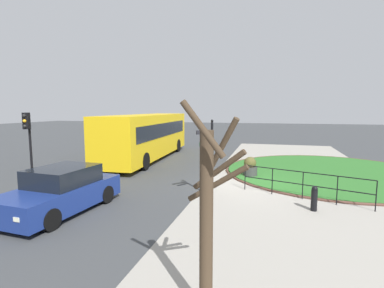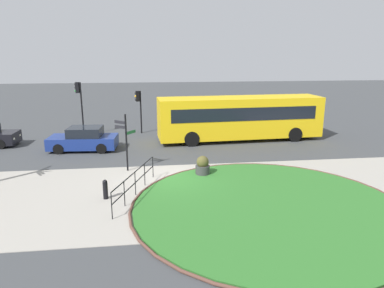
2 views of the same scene
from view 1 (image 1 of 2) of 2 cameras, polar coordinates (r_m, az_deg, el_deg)
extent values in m
plane|color=#3D3F42|center=(13.44, 11.89, -7.98)|extent=(120.00, 120.00, 0.00)
cube|color=#9E998E|center=(13.48, 20.30, -8.17)|extent=(32.00, 8.09, 0.02)
cylinder|color=#2D6B28|center=(17.34, 25.25, -4.98)|extent=(10.76, 10.76, 0.10)
torus|color=brown|center=(17.34, 25.25, -4.96)|extent=(11.07, 11.07, 0.11)
cylinder|color=black|center=(11.29, 3.88, -3.12)|extent=(0.09, 0.09, 2.91)
sphere|color=black|center=(11.13, 3.94, 4.54)|extent=(0.10, 0.10, 0.10)
cube|color=black|center=(10.90, 2.33, 2.33)|extent=(0.57, 0.47, 0.15)
cube|color=black|center=(10.91, 2.74, 1.11)|extent=(0.54, 0.32, 0.15)
cube|color=#195128|center=(11.50, 2.60, -0.21)|extent=(0.45, 0.58, 0.15)
cylinder|color=black|center=(10.73, 22.69, -10.15)|extent=(0.21, 0.21, 0.73)
sphere|color=black|center=(10.62, 22.79, -8.08)|extent=(0.20, 0.20, 0.20)
cube|color=black|center=(11.72, 20.88, -5.14)|extent=(1.60, 4.42, 0.03)
cube|color=black|center=(11.83, 20.78, -7.40)|extent=(1.60, 4.42, 0.03)
cylinder|color=black|center=(12.58, 10.30, -6.47)|extent=(0.04, 0.04, 1.06)
cylinder|color=black|center=(12.16, 15.37, -7.07)|extent=(0.04, 0.04, 1.06)
cylinder|color=black|center=(11.84, 20.77, -7.65)|extent=(0.04, 0.04, 1.06)
cylinder|color=black|center=(11.63, 26.43, -8.18)|extent=(0.04, 0.04, 1.06)
cylinder|color=black|center=(11.54, 32.25, -8.65)|extent=(0.04, 0.04, 1.06)
cube|color=yellow|center=(20.19, -8.64, 1.77)|extent=(11.50, 3.13, 2.75)
cube|color=black|center=(20.63, -11.91, 2.88)|extent=(10.00, 0.60, 0.88)
cube|color=black|center=(19.76, -5.26, 2.83)|extent=(10.00, 0.60, 0.88)
cube|color=black|center=(25.59, -4.19, 3.19)|extent=(0.14, 2.03, 1.10)
cube|color=black|center=(25.55, -4.21, 5.46)|extent=(0.10, 1.36, 0.28)
cylinder|color=black|center=(24.10, -8.11, -0.16)|extent=(1.02, 0.36, 1.00)
cylinder|color=black|center=(23.43, -2.88, -0.30)|extent=(1.02, 0.36, 1.00)
cylinder|color=black|center=(17.50, -16.23, -2.99)|extent=(1.02, 0.36, 1.00)
cylinder|color=black|center=(16.57, -9.26, -3.35)|extent=(1.02, 0.36, 1.00)
cube|color=navy|center=(10.73, -24.28, -9.25)|extent=(4.29, 2.18, 0.73)
cube|color=black|center=(10.69, -23.84, -5.67)|extent=(2.14, 1.80, 0.58)
cube|color=#EAEACC|center=(8.97, -31.05, -12.52)|extent=(0.03, 0.20, 0.12)
cylinder|color=black|center=(9.35, -25.88, -13.11)|extent=(0.65, 0.27, 0.64)
cylinder|color=black|center=(10.59, -32.58, -11.18)|extent=(0.65, 0.27, 0.64)
cylinder|color=black|center=(11.21, -16.38, -9.40)|extent=(0.65, 0.27, 0.64)
cylinder|color=black|center=(12.26, -22.98, -8.27)|extent=(0.65, 0.27, 0.64)
cylinder|color=black|center=(16.15, -28.95, -0.37)|extent=(0.11, 0.11, 3.24)
cube|color=black|center=(15.88, -29.57, 3.94)|extent=(0.32, 0.32, 0.78)
sphere|color=black|center=(15.74, -29.89, 4.80)|extent=(0.16, 0.16, 0.16)
sphere|color=#F2A519|center=(15.75, -29.84, 3.91)|extent=(0.16, 0.16, 0.16)
sphere|color=black|center=(15.76, -29.79, 3.03)|extent=(0.16, 0.16, 0.16)
cylinder|color=#383838|center=(15.04, 11.21, -5.36)|extent=(0.72, 0.72, 0.52)
sphere|color=#4C4723|center=(14.95, 11.25, -3.64)|extent=(0.61, 0.61, 0.61)
cylinder|color=#423323|center=(4.79, 2.79, -15.97)|extent=(0.21, 0.21, 3.08)
cylinder|color=#423323|center=(4.93, 5.23, -5.10)|extent=(0.34, 0.95, 0.78)
cylinder|color=#423323|center=(4.14, 2.14, 2.91)|extent=(0.11, 0.67, 0.84)
cylinder|color=#423323|center=(4.72, 5.41, -1.32)|extent=(0.43, 0.69, 1.10)
cylinder|color=#423323|center=(5.07, 4.95, -7.67)|extent=(0.26, 1.09, 0.75)
camera|label=2|loc=(19.91, 68.33, 9.93)|focal=32.98mm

